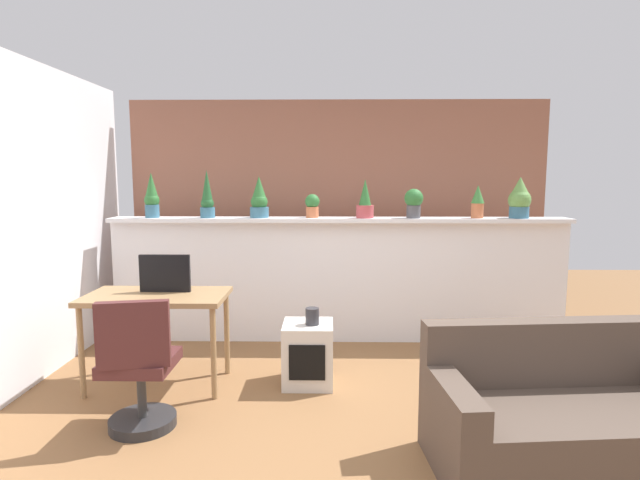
{
  "coord_description": "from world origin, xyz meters",
  "views": [
    {
      "loc": [
        -0.11,
        -3.06,
        1.67
      ],
      "look_at": [
        -0.17,
        1.13,
        1.15
      ],
      "focal_mm": 28.41,
      "sensor_mm": 36.0,
      "label": 1
    }
  ],
  "objects_px": {
    "vase_on_shelf": "(312,316)",
    "potted_plant_2": "(259,200)",
    "potted_plant_1": "(207,198)",
    "potted_plant_6": "(478,201)",
    "tv_monitor": "(165,273)",
    "couch": "(567,420)",
    "potted_plant_3": "(312,205)",
    "potted_plant_7": "(520,198)",
    "office_chair": "(139,374)",
    "potted_plant_0": "(152,197)",
    "desk": "(157,304)",
    "potted_plant_5": "(414,202)",
    "side_cube_shelf": "(308,354)",
    "potted_plant_4": "(365,202)"
  },
  "relations": [
    {
      "from": "potted_plant_1",
      "to": "potted_plant_6",
      "type": "xyz_separation_m",
      "value": [
        2.67,
        0.0,
        -0.03
      ]
    },
    {
      "from": "desk",
      "to": "vase_on_shelf",
      "type": "height_order",
      "value": "desk"
    },
    {
      "from": "potted_plant_7",
      "to": "couch",
      "type": "distance_m",
      "value": 2.57
    },
    {
      "from": "tv_monitor",
      "to": "couch",
      "type": "distance_m",
      "value": 3.0
    },
    {
      "from": "potted_plant_0",
      "to": "potted_plant_2",
      "type": "height_order",
      "value": "potted_plant_0"
    },
    {
      "from": "potted_plant_0",
      "to": "potted_plant_2",
      "type": "xyz_separation_m",
      "value": [
        1.07,
        0.02,
        -0.03
      ]
    },
    {
      "from": "office_chair",
      "to": "couch",
      "type": "distance_m",
      "value": 2.64
    },
    {
      "from": "potted_plant_2",
      "to": "potted_plant_6",
      "type": "relative_size",
      "value": 1.27
    },
    {
      "from": "potted_plant_5",
      "to": "desk",
      "type": "bearing_deg",
      "value": -153.43
    },
    {
      "from": "potted_plant_6",
      "to": "office_chair",
      "type": "bearing_deg",
      "value": -145.5
    },
    {
      "from": "potted_plant_6",
      "to": "potted_plant_0",
      "type": "bearing_deg",
      "value": 179.98
    },
    {
      "from": "vase_on_shelf",
      "to": "couch",
      "type": "distance_m",
      "value": 1.91
    },
    {
      "from": "potted_plant_7",
      "to": "potted_plant_2",
      "type": "bearing_deg",
      "value": 179.56
    },
    {
      "from": "potted_plant_5",
      "to": "couch",
      "type": "height_order",
      "value": "potted_plant_5"
    },
    {
      "from": "vase_on_shelf",
      "to": "potted_plant_2",
      "type": "bearing_deg",
      "value": 116.79
    },
    {
      "from": "potted_plant_7",
      "to": "desk",
      "type": "bearing_deg",
      "value": -160.97
    },
    {
      "from": "potted_plant_6",
      "to": "potted_plant_3",
      "type": "bearing_deg",
      "value": 178.88
    },
    {
      "from": "desk",
      "to": "vase_on_shelf",
      "type": "bearing_deg",
      "value": 1.2
    },
    {
      "from": "potted_plant_1",
      "to": "tv_monitor",
      "type": "distance_m",
      "value": 1.18
    },
    {
      "from": "side_cube_shelf",
      "to": "couch",
      "type": "distance_m",
      "value": 1.93
    },
    {
      "from": "potted_plant_7",
      "to": "office_chair",
      "type": "relative_size",
      "value": 0.44
    },
    {
      "from": "vase_on_shelf",
      "to": "potted_plant_0",
      "type": "bearing_deg",
      "value": 146.17
    },
    {
      "from": "office_chair",
      "to": "potted_plant_4",
      "type": "bearing_deg",
      "value": 49.25
    },
    {
      "from": "potted_plant_5",
      "to": "vase_on_shelf",
      "type": "height_order",
      "value": "potted_plant_5"
    },
    {
      "from": "potted_plant_0",
      "to": "office_chair",
      "type": "bearing_deg",
      "value": -74.37
    },
    {
      "from": "potted_plant_0",
      "to": "vase_on_shelf",
      "type": "relative_size",
      "value": 3.34
    },
    {
      "from": "potted_plant_1",
      "to": "couch",
      "type": "xyz_separation_m",
      "value": [
        2.58,
        -2.23,
        -1.18
      ]
    },
    {
      "from": "potted_plant_7",
      "to": "couch",
      "type": "xyz_separation_m",
      "value": [
        -0.51,
        -2.23,
        -1.18
      ]
    },
    {
      "from": "potted_plant_0",
      "to": "potted_plant_6",
      "type": "xyz_separation_m",
      "value": [
        3.23,
        -0.0,
        -0.04
      ]
    },
    {
      "from": "office_chair",
      "to": "potted_plant_2",
      "type": "bearing_deg",
      "value": 73.78
    },
    {
      "from": "potted_plant_3",
      "to": "potted_plant_7",
      "type": "distance_m",
      "value": 2.04
    },
    {
      "from": "potted_plant_3",
      "to": "desk",
      "type": "height_order",
      "value": "potted_plant_3"
    },
    {
      "from": "tv_monitor",
      "to": "vase_on_shelf",
      "type": "bearing_deg",
      "value": -2.62
    },
    {
      "from": "potted_plant_3",
      "to": "desk",
      "type": "relative_size",
      "value": 0.21
    },
    {
      "from": "potted_plant_3",
      "to": "vase_on_shelf",
      "type": "bearing_deg",
      "value": -88.32
    },
    {
      "from": "potted_plant_2",
      "to": "couch",
      "type": "distance_m",
      "value": 3.27
    },
    {
      "from": "tv_monitor",
      "to": "potted_plant_5",
      "type": "bearing_deg",
      "value": 25.37
    },
    {
      "from": "potted_plant_0",
      "to": "office_chair",
      "type": "xyz_separation_m",
      "value": [
        0.52,
        -1.86,
        -1.08
      ]
    },
    {
      "from": "vase_on_shelf",
      "to": "couch",
      "type": "height_order",
      "value": "couch"
    },
    {
      "from": "desk",
      "to": "office_chair",
      "type": "relative_size",
      "value": 1.21
    },
    {
      "from": "potted_plant_2",
      "to": "tv_monitor",
      "type": "xyz_separation_m",
      "value": [
        -0.62,
        -1.06,
        -0.54
      ]
    },
    {
      "from": "potted_plant_2",
      "to": "side_cube_shelf",
      "type": "distance_m",
      "value": 1.7
    },
    {
      "from": "potted_plant_2",
      "to": "side_cube_shelf",
      "type": "xyz_separation_m",
      "value": [
        0.53,
        -1.09,
        -1.19
      ]
    },
    {
      "from": "side_cube_shelf",
      "to": "potted_plant_2",
      "type": "bearing_deg",
      "value": 115.7
    },
    {
      "from": "vase_on_shelf",
      "to": "potted_plant_3",
      "type": "bearing_deg",
      "value": 91.68
    },
    {
      "from": "potted_plant_0",
      "to": "potted_plant_1",
      "type": "xyz_separation_m",
      "value": [
        0.55,
        -0.0,
        -0.01
      ]
    },
    {
      "from": "potted_plant_3",
      "to": "potted_plant_0",
      "type": "bearing_deg",
      "value": -178.9
    },
    {
      "from": "potted_plant_0",
      "to": "potted_plant_4",
      "type": "bearing_deg",
      "value": -0.19
    },
    {
      "from": "potted_plant_4",
      "to": "tv_monitor",
      "type": "distance_m",
      "value": 2.03
    },
    {
      "from": "potted_plant_7",
      "to": "vase_on_shelf",
      "type": "height_order",
      "value": "potted_plant_7"
    }
  ]
}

